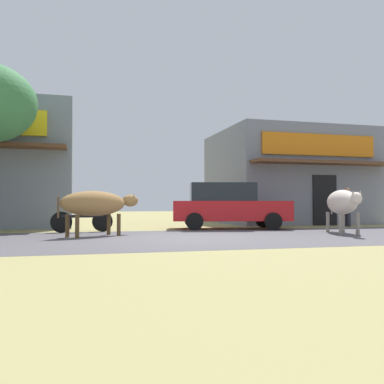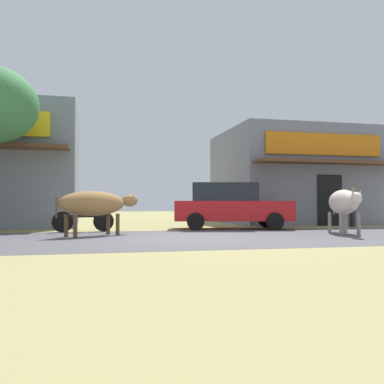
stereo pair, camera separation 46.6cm
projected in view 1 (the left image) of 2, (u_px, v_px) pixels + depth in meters
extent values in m
plane|color=tan|center=(191.00, 238.00, 11.40)|extent=(80.00, 80.00, 0.00)
cube|color=#514E53|center=(191.00, 238.00, 11.40)|extent=(72.00, 6.25, 0.00)
cube|color=slate|center=(286.00, 178.00, 20.81)|extent=(6.50, 5.80, 4.31)
cube|color=orange|center=(319.00, 145.00, 17.99)|extent=(5.20, 0.10, 0.90)
cube|color=brown|center=(325.00, 163.00, 17.59)|extent=(6.24, 0.90, 0.12)
cube|color=black|center=(325.00, 200.00, 18.02)|extent=(1.10, 0.06, 2.10)
cube|color=red|center=(231.00, 211.00, 15.53)|extent=(4.40, 2.47, 0.70)
cube|color=#1E2328|center=(222.00, 192.00, 15.53)|extent=(2.55, 1.94, 0.64)
cylinder|color=black|center=(263.00, 220.00, 16.38)|extent=(0.62, 0.31, 0.60)
cylinder|color=black|center=(273.00, 221.00, 14.78)|extent=(0.62, 0.31, 0.60)
cylinder|color=black|center=(192.00, 220.00, 16.26)|extent=(0.62, 0.31, 0.60)
cylinder|color=black|center=(195.00, 221.00, 14.65)|extent=(0.62, 0.31, 0.60)
cylinder|color=black|center=(102.00, 221.00, 13.99)|extent=(0.66, 0.19, 0.66)
cylinder|color=black|center=(61.00, 222.00, 13.45)|extent=(0.66, 0.19, 0.66)
cylinder|color=black|center=(82.00, 216.00, 13.72)|extent=(1.29, 0.31, 0.10)
ellipsoid|color=#1E4C99|center=(84.00, 209.00, 13.75)|extent=(0.59, 0.33, 0.28)
cylinder|color=black|center=(101.00, 208.00, 13.97)|extent=(0.06, 0.06, 0.60)
ellipsoid|color=olive|center=(94.00, 203.00, 11.92)|extent=(2.12, 1.71, 0.69)
ellipsoid|color=olive|center=(130.00, 201.00, 12.90)|extent=(0.62, 0.54, 0.36)
cone|color=beige|center=(129.00, 195.00, 13.01)|extent=(0.06, 0.06, 0.12)
cone|color=beige|center=(134.00, 195.00, 12.88)|extent=(0.06, 0.06, 0.12)
cylinder|color=brown|center=(109.00, 224.00, 12.57)|extent=(0.11, 0.11, 0.62)
cylinder|color=brown|center=(119.00, 225.00, 12.27)|extent=(0.11, 0.11, 0.62)
cylinder|color=brown|center=(67.00, 226.00, 11.54)|extent=(0.11, 0.11, 0.62)
cylinder|color=brown|center=(77.00, 227.00, 11.24)|extent=(0.11, 0.11, 0.62)
cylinder|color=brown|center=(58.00, 207.00, 11.09)|extent=(0.05, 0.05, 0.55)
ellipsoid|color=beige|center=(342.00, 202.00, 13.25)|extent=(1.33, 2.29, 0.75)
ellipsoid|color=beige|center=(356.00, 199.00, 11.92)|extent=(0.44, 0.62, 0.36)
cone|color=beige|center=(360.00, 192.00, 11.87)|extent=(0.06, 0.06, 0.12)
cone|color=beige|center=(353.00, 192.00, 11.88)|extent=(0.06, 0.06, 0.12)
cylinder|color=gray|center=(358.00, 224.00, 12.52)|extent=(0.11, 0.11, 0.63)
cylinder|color=gray|center=(341.00, 224.00, 12.54)|extent=(0.11, 0.11, 0.63)
cylinder|color=gray|center=(343.00, 222.00, 13.93)|extent=(0.11, 0.11, 0.63)
cylinder|color=gray|center=(328.00, 222.00, 13.95)|extent=(0.11, 0.11, 0.63)
cylinder|color=gray|center=(332.00, 205.00, 14.39)|extent=(0.05, 0.05, 0.60)
cylinder|color=#262633|center=(346.00, 217.00, 17.12)|extent=(0.14, 0.14, 0.79)
cylinder|color=#262633|center=(349.00, 217.00, 16.94)|extent=(0.14, 0.14, 0.79)
cube|color=silver|center=(347.00, 200.00, 17.05)|extent=(0.34, 0.45, 0.56)
sphere|color=tan|center=(347.00, 190.00, 17.06)|extent=(0.21, 0.21, 0.21)
cylinder|color=silver|center=(343.00, 199.00, 17.30)|extent=(0.09, 0.09, 0.50)
cylinder|color=silver|center=(351.00, 199.00, 16.80)|extent=(0.09, 0.09, 0.50)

